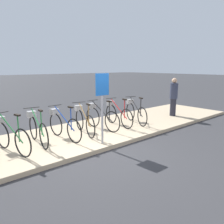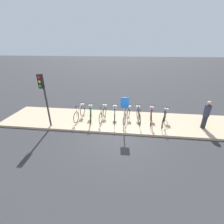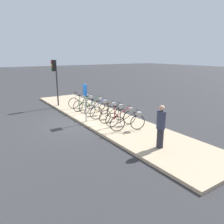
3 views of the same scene
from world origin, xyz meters
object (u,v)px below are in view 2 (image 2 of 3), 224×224
Objects in this scene: parked_bicycle_5 at (138,115)px; parked_bicycle_7 at (165,117)px; parked_bicycle_4 at (127,114)px; pedestrian at (206,114)px; parked_bicycle_3 at (115,114)px; parked_bicycle_0 at (80,112)px; parked_bicycle_1 at (91,114)px; parked_bicycle_2 at (103,113)px; sign_post at (125,109)px; traffic_light at (43,90)px; parked_bicycle_6 at (151,115)px.

parked_bicycle_7 is (1.57, -0.18, 0.00)m from parked_bicycle_5.
pedestrian is at bearing -4.51° from parked_bicycle_4.
pedestrian reaches higher than parked_bicycle_3.
parked_bicycle_3 is at bearing 176.68° from pedestrian.
parked_bicycle_0 is 0.77m from parked_bicycle_1.
parked_bicycle_0 and parked_bicycle_5 have the same top height.
parked_bicycle_2 is 1.56m from parked_bicycle_4.
parked_bicycle_2 is at bearing 138.65° from sign_post.
parked_bicycle_2 is 2.28m from parked_bicycle_5.
parked_bicycle_2 is 2.09m from sign_post.
parked_bicycle_0 is 1.00× the size of parked_bicycle_2.
traffic_light is at bearing -170.76° from parked_bicycle_7.
parked_bicycle_2 is 3.86m from parked_bicycle_7.
parked_bicycle_0 is 1.54m from parked_bicycle_2.
parked_bicycle_7 is (0.79, -0.17, 0.00)m from parked_bicycle_6.
parked_bicycle_0 is 1.05× the size of parked_bicycle_7.
parked_bicycle_1 is 0.98× the size of parked_bicycle_2.
sign_post reaches higher than parked_bicycle_2.
parked_bicycle_0 is at bearing -179.38° from parked_bicycle_5.
sign_post is (-0.87, -1.24, 0.91)m from parked_bicycle_5.
parked_bicycle_6 is 1.02× the size of pedestrian.
parked_bicycle_2 is 3.78m from traffic_light.
traffic_light is (-9.13, -0.90, 1.39)m from pedestrian.
parked_bicycle_4 is (2.34, 0.14, 0.00)m from parked_bicycle_1.
parked_bicycle_0 is at bearing 179.96° from parked_bicycle_4.
parked_bicycle_1 is at bearing -10.41° from parked_bicycle_0.
parked_bicycle_7 is 2.82m from sign_post.
pedestrian is 0.84× the size of sign_post.
parked_bicycle_1 is 0.98× the size of parked_bicycle_5.
pedestrian is (3.01, -0.39, 0.43)m from parked_bicycle_6.
parked_bicycle_1 is 4.64m from parked_bicycle_7.
parked_bicycle_5 is at bearing 55.00° from sign_post.
parked_bicycle_7 is (5.40, -0.13, 0.00)m from parked_bicycle_0.
parked_bicycle_3 is 1.05× the size of parked_bicycle_7.
parked_bicycle_6 is at bearing 1.36° from parked_bicycle_4.
traffic_light is (-6.91, -1.12, 1.81)m from parked_bicycle_7.
parked_bicycle_7 is at bearing -1.43° from parked_bicycle_0.
traffic_light reaches higher than parked_bicycle_6.
parked_bicycle_1 is 0.98× the size of parked_bicycle_3.
parked_bicycle_6 is 0.55× the size of traffic_light.
pedestrian reaches higher than parked_bicycle_5.
parked_bicycle_7 is 0.98× the size of pedestrian.
traffic_light is (-4.61, -1.26, 1.81)m from parked_bicycle_4.
parked_bicycle_3 is 1.03× the size of pedestrian.
parked_bicycle_2 is 1.02× the size of parked_bicycle_4.
parked_bicycle_5 is at bearing 3.39° from parked_bicycle_4.
pedestrian is 9.28m from traffic_light.
pedestrian is 0.54× the size of traffic_light.
parked_bicycle_7 is (4.64, 0.00, 0.00)m from parked_bicycle_1.
parked_bicycle_4 is 0.98× the size of parked_bicycle_5.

